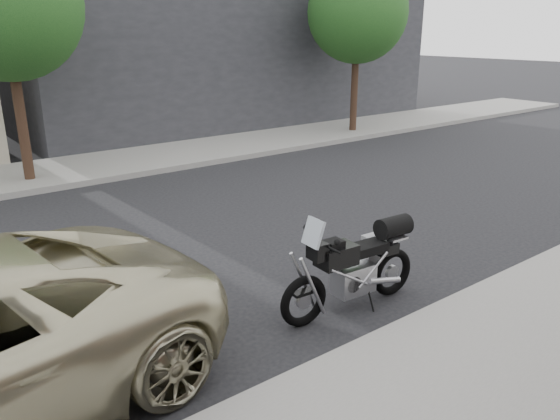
{
  "coord_description": "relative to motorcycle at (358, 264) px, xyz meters",
  "views": [
    {
      "loc": [
        5.01,
        7.89,
        3.62
      ],
      "look_at": [
        0.03,
        1.42,
        0.9
      ],
      "focal_mm": 35.0,
      "sensor_mm": 36.0,
      "label": 1
    }
  ],
  "objects": [
    {
      "name": "far_sidewalk",
      "position": [
        -0.07,
        -9.71,
        -0.54
      ],
      "size": [
        44.0,
        3.0,
        0.15
      ],
      "primitive_type": "cube",
      "color": "gray",
      "rests_on": "ground"
    },
    {
      "name": "far_building_dark",
      "position": [
        -7.07,
        -16.71,
        2.89
      ],
      "size": [
        16.0,
        11.0,
        7.0
      ],
      "color": "#2A2A2F",
      "rests_on": "ground"
    },
    {
      "name": "street_tree_left",
      "position": [
        -9.07,
        -9.21,
        3.53
      ],
      "size": [
        3.4,
        3.4,
        5.7
      ],
      "color": "#382519",
      "rests_on": "far_sidewalk"
    },
    {
      "name": "ground",
      "position": [
        -0.07,
        -3.21,
        -0.61
      ],
      "size": [
        120.0,
        120.0,
        0.0
      ],
      "primitive_type": "plane",
      "color": "black",
      "rests_on": "ground"
    },
    {
      "name": "motorcycle",
      "position": [
        0.0,
        0.0,
        0.0
      ],
      "size": [
        2.25,
        0.72,
        1.42
      ],
      "rotation": [
        0.0,
        0.0,
        -0.07
      ],
      "color": "black",
      "rests_on": "ground"
    },
    {
      "name": "street_tree_mid",
      "position": [
        1.93,
        -9.21,
        3.53
      ],
      "size": [
        3.4,
        3.4,
        5.7
      ],
      "color": "#382519",
      "rests_on": "far_sidewalk"
    }
  ]
}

